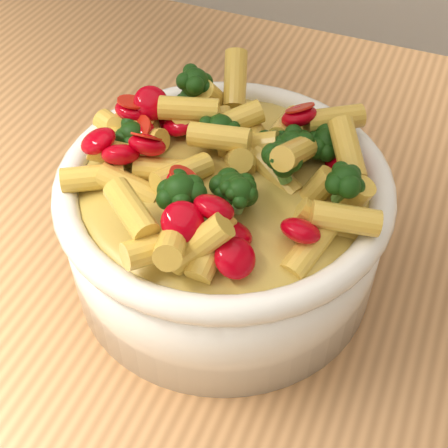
% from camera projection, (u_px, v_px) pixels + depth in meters
% --- Properties ---
extents(table, '(1.20, 0.80, 0.90)m').
position_uv_depth(table, '(218.00, 295.00, 0.67)').
color(table, tan).
rests_on(table, ground).
extents(serving_bowl, '(0.27, 0.27, 0.12)m').
position_uv_depth(serving_bowl, '(224.00, 223.00, 0.52)').
color(serving_bowl, white).
rests_on(serving_bowl, table).
extents(pasta_salad, '(0.21, 0.21, 0.05)m').
position_uv_depth(pasta_salad, '(224.00, 157.00, 0.47)').
color(pasta_salad, '#F5D64D').
rests_on(pasta_salad, serving_bowl).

